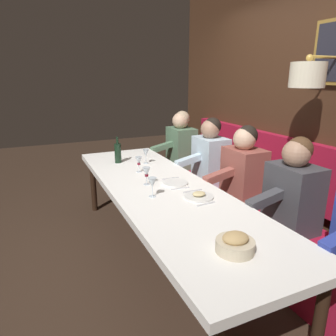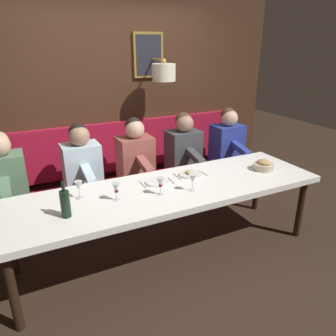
# 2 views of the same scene
# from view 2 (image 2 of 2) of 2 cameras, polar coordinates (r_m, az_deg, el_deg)

# --- Properties ---
(ground_plane) EXTENTS (12.00, 12.00, 0.00)m
(ground_plane) POSITION_cam_2_polar(r_m,az_deg,el_deg) (3.43, 0.12, -14.81)
(ground_plane) COLOR #332319
(dining_table) EXTENTS (0.90, 3.06, 0.74)m
(dining_table) POSITION_cam_2_polar(r_m,az_deg,el_deg) (3.07, 0.13, -4.49)
(dining_table) COLOR white
(dining_table) RESTS_ON ground_plane
(banquette_bench) EXTENTS (0.52, 3.26, 0.45)m
(banquette_bench) POSITION_cam_2_polar(r_m,az_deg,el_deg) (4.01, -5.57, -5.38)
(banquette_bench) COLOR maroon
(banquette_bench) RESTS_ON ground_plane
(back_wall_panel) EXTENTS (0.59, 4.46, 2.90)m
(back_wall_panel) POSITION_cam_2_polar(r_m,az_deg,el_deg) (4.18, -8.92, 12.03)
(back_wall_panel) COLOR #422819
(back_wall_panel) RESTS_ON ground_plane
(diner_nearest) EXTENTS (0.60, 0.40, 0.79)m
(diner_nearest) POSITION_cam_2_polar(r_m,az_deg,el_deg) (4.39, 10.56, 5.02)
(diner_nearest) COLOR #283893
(diner_nearest) RESTS_ON banquette_bench
(diner_near) EXTENTS (0.60, 0.40, 0.79)m
(diner_near) POSITION_cam_2_polar(r_m,az_deg,el_deg) (4.03, 2.81, 3.92)
(diner_near) COLOR #3D3D42
(diner_near) RESTS_ON banquette_bench
(diner_middle) EXTENTS (0.60, 0.40, 0.79)m
(diner_middle) POSITION_cam_2_polar(r_m,az_deg,el_deg) (3.77, -5.87, 2.59)
(diner_middle) COLOR #934C42
(diner_middle) RESTS_ON banquette_bench
(diner_far) EXTENTS (0.60, 0.40, 0.79)m
(diner_far) POSITION_cam_2_polar(r_m,az_deg,el_deg) (3.62, -15.15, 1.11)
(diner_far) COLOR silver
(diner_far) RESTS_ON banquette_bench
(diner_farthest) EXTENTS (0.60, 0.40, 0.79)m
(diner_farthest) POSITION_cam_2_polar(r_m,az_deg,el_deg) (3.57, -27.19, -0.86)
(diner_farthest) COLOR #567A5B
(diner_farthest) RESTS_ON banquette_bench
(place_setting_0) EXTENTS (0.24, 0.31, 0.01)m
(place_setting_0) POSITION_cam_2_polar(r_m,az_deg,el_deg) (3.15, -1.91, -2.52)
(place_setting_0) COLOR white
(place_setting_0) RESTS_ON dining_table
(place_setting_1) EXTENTS (0.24, 0.31, 0.05)m
(place_setting_1) POSITION_cam_2_polar(r_m,az_deg,el_deg) (3.34, 4.02, -1.02)
(place_setting_1) COLOR silver
(place_setting_1) RESTS_ON dining_table
(wine_glass_0) EXTENTS (0.07, 0.07, 0.16)m
(wine_glass_0) POSITION_cam_2_polar(r_m,az_deg,el_deg) (2.90, -15.66, -3.16)
(wine_glass_0) COLOR silver
(wine_glass_0) RESTS_ON dining_table
(wine_glass_1) EXTENTS (0.07, 0.07, 0.16)m
(wine_glass_1) POSITION_cam_2_polar(r_m,az_deg,el_deg) (2.80, -9.24, -3.58)
(wine_glass_1) COLOR silver
(wine_glass_1) RESTS_ON dining_table
(wine_glass_2) EXTENTS (0.07, 0.07, 0.16)m
(wine_glass_2) POSITION_cam_2_polar(r_m,az_deg,el_deg) (2.95, 4.40, -1.99)
(wine_glass_2) COLOR silver
(wine_glass_2) RESTS_ON dining_table
(wine_glass_3) EXTENTS (0.07, 0.07, 0.16)m
(wine_glass_3) POSITION_cam_2_polar(r_m,az_deg,el_deg) (2.87, -1.36, -2.63)
(wine_glass_3) COLOR silver
(wine_glass_3) RESTS_ON dining_table
(wine_bottle) EXTENTS (0.08, 0.08, 0.30)m
(wine_bottle) POSITION_cam_2_polar(r_m,az_deg,el_deg) (2.63, -17.86, -6.04)
(wine_bottle) COLOR black
(wine_bottle) RESTS_ON dining_table
(bread_bowl) EXTENTS (0.22, 0.22, 0.12)m
(bread_bowl) POSITION_cam_2_polar(r_m,az_deg,el_deg) (3.61, 16.68, 0.44)
(bread_bowl) COLOR beige
(bread_bowl) RESTS_ON dining_table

